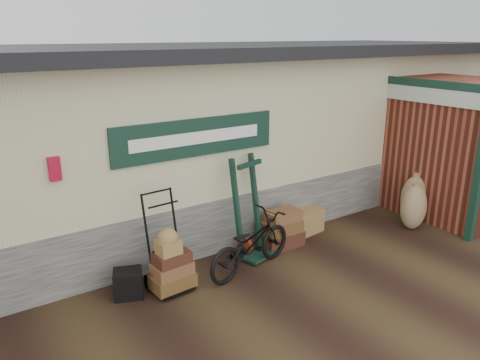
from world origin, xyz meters
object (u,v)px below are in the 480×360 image
object	(u,v)px
wicker_hamper	(303,221)
bicycle	(250,241)
black_trunk	(128,284)
green_barrow	(249,208)
porter_trolley	(165,241)
suitcase_stack	(281,228)

from	to	relation	value
wicker_hamper	bicycle	bearing A→B (deg)	-158.84
black_trunk	bicycle	world-z (taller)	bicycle
black_trunk	green_barrow	bearing A→B (deg)	2.25
green_barrow	black_trunk	bearing A→B (deg)	167.02
porter_trolley	wicker_hamper	size ratio (longest dim) A/B	2.13
suitcase_stack	green_barrow	bearing A→B (deg)	179.92
porter_trolley	suitcase_stack	distance (m)	2.18
suitcase_stack	wicker_hamper	size ratio (longest dim) A/B	1.08
black_trunk	bicycle	xyz separation A→B (m)	(1.78, -0.32, 0.29)
wicker_hamper	bicycle	size ratio (longest dim) A/B	0.40
porter_trolley	green_barrow	xyz separation A→B (m)	(1.50, 0.15, 0.11)
porter_trolley	wicker_hamper	distance (m)	2.89
green_barrow	bicycle	distance (m)	0.58
porter_trolley	wicker_hamper	bearing A→B (deg)	3.05
porter_trolley	wicker_hamper	xyz separation A→B (m)	(2.83, 0.36, -0.49)
wicker_hamper	black_trunk	xyz separation A→B (m)	(-3.36, -0.29, -0.03)
porter_trolley	suitcase_stack	bearing A→B (deg)	-0.25
porter_trolley	black_trunk	distance (m)	0.75
suitcase_stack	black_trunk	size ratio (longest dim) A/B	1.88
porter_trolley	bicycle	size ratio (longest dim) A/B	0.85
green_barrow	suitcase_stack	distance (m)	0.81
porter_trolley	green_barrow	distance (m)	1.51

